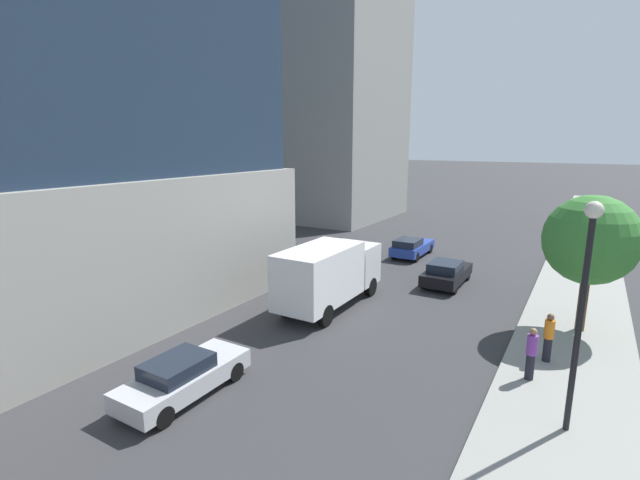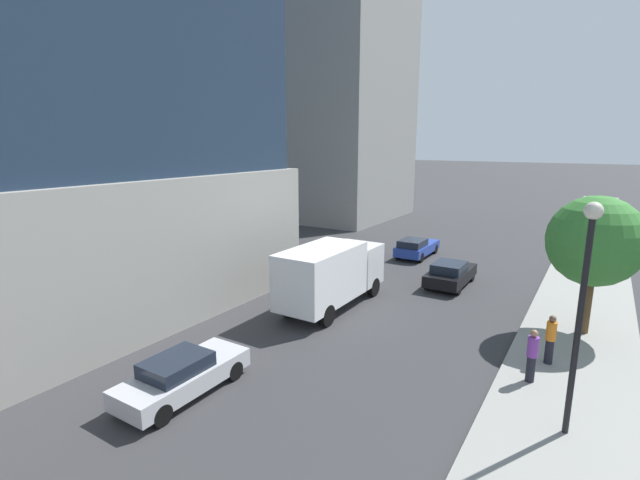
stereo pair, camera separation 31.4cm
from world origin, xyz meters
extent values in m
cube|color=gray|center=(8.63, 20.00, 0.07)|extent=(4.27, 120.00, 0.15)
cube|color=gray|center=(-17.12, 45.91, 16.36)|extent=(15.39, 13.93, 32.71)
cube|color=red|center=(-12.51, 41.73, 19.99)|extent=(0.90, 0.90, 39.98)
cylinder|color=black|center=(8.70, 16.47, 3.10)|extent=(0.16, 0.16, 5.90)
sphere|color=silver|center=(8.70, 16.47, 6.23)|extent=(0.44, 0.44, 0.44)
cylinder|color=brown|center=(8.79, 24.31, 1.41)|extent=(0.36, 0.36, 2.52)
sphere|color=#387F33|center=(8.79, 24.31, 4.02)|extent=(3.62, 3.62, 3.62)
cube|color=#B7B7BC|center=(-1.77, 12.47, 0.58)|extent=(1.71, 4.39, 0.61)
cube|color=#19212D|center=(-1.77, 12.22, 1.11)|extent=(1.44, 1.98, 0.46)
cylinder|color=black|center=(-2.52, 13.96, 0.32)|extent=(0.22, 0.65, 0.65)
cylinder|color=black|center=(-1.01, 13.96, 0.32)|extent=(0.22, 0.65, 0.65)
cylinder|color=black|center=(-2.52, 10.97, 0.32)|extent=(0.22, 0.65, 0.65)
cylinder|color=black|center=(-1.01, 10.97, 0.32)|extent=(0.22, 0.65, 0.65)
cube|color=#233D9E|center=(-1.77, 33.41, 0.59)|extent=(1.82, 4.35, 0.61)
cube|color=#19212D|center=(-1.77, 32.44, 1.13)|extent=(1.53, 2.01, 0.47)
cylinder|color=black|center=(-2.57, 34.89, 0.34)|extent=(0.22, 0.67, 0.67)
cylinder|color=black|center=(-0.97, 34.89, 0.34)|extent=(0.22, 0.67, 0.67)
cylinder|color=black|center=(-2.57, 31.93, 0.34)|extent=(0.22, 0.67, 0.67)
cylinder|color=black|center=(-0.97, 31.93, 0.34)|extent=(0.22, 0.67, 0.67)
cube|color=black|center=(2.13, 28.12, 0.59)|extent=(1.87, 4.21, 0.62)
cube|color=#19212D|center=(2.13, 27.74, 1.14)|extent=(1.57, 1.97, 0.49)
cylinder|color=black|center=(1.31, 29.55, 0.33)|extent=(0.22, 0.66, 0.66)
cylinder|color=black|center=(2.96, 29.55, 0.33)|extent=(0.22, 0.66, 0.66)
cylinder|color=black|center=(1.31, 26.69, 0.33)|extent=(0.22, 0.66, 0.66)
cylinder|color=black|center=(2.96, 26.69, 0.33)|extent=(0.22, 0.66, 0.66)
cube|color=silver|center=(-1.77, 24.18, 1.61)|extent=(2.33, 1.91, 2.06)
cube|color=white|center=(-1.77, 20.70, 1.85)|extent=(2.33, 4.75, 2.54)
cylinder|color=black|center=(-2.79, 24.18, 0.48)|extent=(0.30, 0.96, 0.96)
cylinder|color=black|center=(-0.74, 24.18, 0.48)|extent=(0.30, 0.96, 0.96)
cylinder|color=black|center=(-2.79, 19.52, 0.48)|extent=(0.30, 0.96, 0.96)
cylinder|color=black|center=(-0.74, 19.52, 0.48)|extent=(0.30, 0.96, 0.96)
cylinder|color=black|center=(7.85, 20.57, 0.59)|extent=(0.28, 0.28, 0.88)
cylinder|color=orange|center=(7.85, 20.57, 1.37)|extent=(0.34, 0.34, 0.68)
sphere|color=brown|center=(7.85, 20.57, 1.83)|extent=(0.24, 0.24, 0.24)
cylinder|color=black|center=(7.48, 18.87, 0.59)|extent=(0.28, 0.28, 0.88)
cylinder|color=purple|center=(7.48, 18.87, 1.37)|extent=(0.34, 0.34, 0.68)
sphere|color=#997051|center=(7.48, 18.87, 1.83)|extent=(0.24, 0.24, 0.24)
camera|label=1|loc=(8.59, 3.54, 7.86)|focal=25.36mm
camera|label=2|loc=(8.85, 3.71, 7.86)|focal=25.36mm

